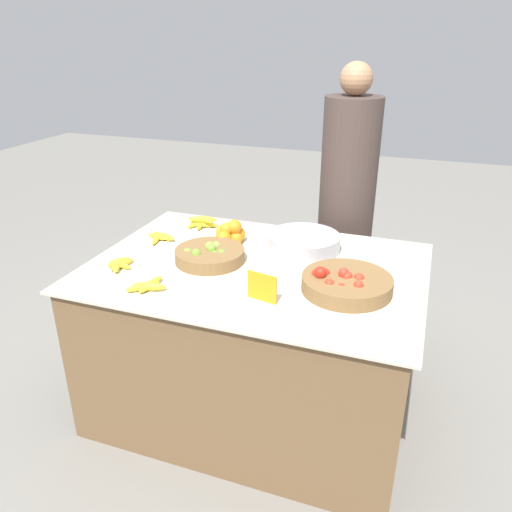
# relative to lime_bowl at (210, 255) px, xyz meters

# --- Properties ---
(ground_plane) EXTENTS (12.00, 12.00, 0.00)m
(ground_plane) POSITION_rel_lime_bowl_xyz_m (0.22, 0.02, -0.82)
(ground_plane) COLOR gray
(market_table) EXTENTS (1.51, 1.08, 0.78)m
(market_table) POSITION_rel_lime_bowl_xyz_m (0.22, 0.02, -0.42)
(market_table) COLOR brown
(market_table) RESTS_ON ground_plane
(lime_bowl) EXTENTS (0.32, 0.32, 0.09)m
(lime_bowl) POSITION_rel_lime_bowl_xyz_m (0.00, 0.00, 0.00)
(lime_bowl) COLOR olive
(lime_bowl) RESTS_ON market_table
(tomato_basket) EXTENTS (0.37, 0.37, 0.11)m
(tomato_basket) POSITION_rel_lime_bowl_xyz_m (0.65, -0.08, 0.00)
(tomato_basket) COLOR olive
(tomato_basket) RESTS_ON market_table
(orange_pile) EXTENTS (0.16, 0.17, 0.13)m
(orange_pile) POSITION_rel_lime_bowl_xyz_m (0.00, 0.24, 0.02)
(orange_pile) COLOR orange
(orange_pile) RESTS_ON market_table
(metal_bowl) EXTENTS (0.35, 0.35, 0.08)m
(metal_bowl) POSITION_rel_lime_bowl_xyz_m (0.38, 0.27, 0.01)
(metal_bowl) COLOR #B7B7BF
(metal_bowl) RESTS_ON market_table
(price_sign) EXTENTS (0.13, 0.03, 0.12)m
(price_sign) POSITION_rel_lime_bowl_xyz_m (0.35, -0.28, 0.03)
(price_sign) COLOR orange
(price_sign) RESTS_ON market_table
(banana_bunch_front_center) EXTENTS (0.18, 0.16, 0.04)m
(banana_bunch_front_center) POSITION_rel_lime_bowl_xyz_m (-0.35, 0.15, -0.02)
(banana_bunch_front_center) COLOR yellow
(banana_bunch_front_center) RESTS_ON market_table
(banana_bunch_front_left) EXTENTS (0.13, 0.16, 0.04)m
(banana_bunch_front_left) POSITION_rel_lime_bowl_xyz_m (-0.36, -0.20, -0.02)
(banana_bunch_front_left) COLOR yellow
(banana_bunch_front_left) RESTS_ON market_table
(banana_bunch_back_center) EXTENTS (0.16, 0.17, 0.04)m
(banana_bunch_back_center) POSITION_rel_lime_bowl_xyz_m (-0.12, -0.34, -0.01)
(banana_bunch_back_center) COLOR yellow
(banana_bunch_back_center) RESTS_ON market_table
(banana_bunch_middle_right) EXTENTS (0.18, 0.16, 0.06)m
(banana_bunch_middle_right) POSITION_rel_lime_bowl_xyz_m (-0.23, 0.40, -0.01)
(banana_bunch_middle_right) COLOR yellow
(banana_bunch_middle_right) RESTS_ON market_table
(vendor_person) EXTENTS (0.32, 0.32, 1.63)m
(vendor_person) POSITION_rel_lime_bowl_xyz_m (0.48, 0.85, -0.06)
(vendor_person) COLOR #473833
(vendor_person) RESTS_ON ground_plane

